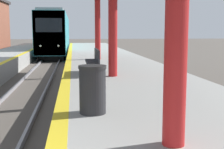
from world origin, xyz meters
name	(u,v)px	position (x,y,z in m)	size (l,w,h in m)	color
train	(56,34)	(0.00, 34.64, 2.28)	(2.61, 22.33, 4.48)	black
trash_bin	(93,89)	(2.27, 3.91, 1.45)	(0.54, 0.54, 0.94)	#262628
bench	(94,61)	(2.66, 9.59, 1.47)	(0.44, 1.93, 0.92)	#28282D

